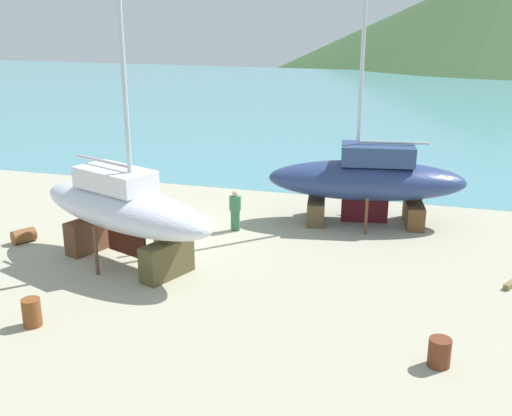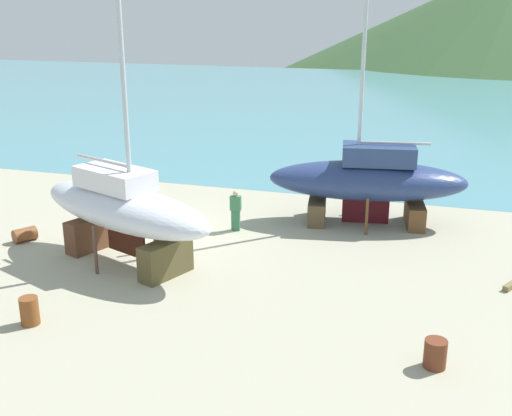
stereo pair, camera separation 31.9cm
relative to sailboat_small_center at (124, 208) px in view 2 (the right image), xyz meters
name	(u,v)px [view 2 (the right image)]	position (x,y,z in m)	size (l,w,h in m)	color
ground_plane	(104,282)	(0.10, -1.84, -2.01)	(47.51, 47.51, 0.00)	#ABA78E
sea_water	(335,101)	(0.10, 41.52, -2.01)	(148.01, 62.96, 0.01)	teal
sailboat_small_center	(124,208)	(0.00, 0.00, 0.00)	(8.34, 5.22, 12.48)	brown
sailboat_large_starboard	(368,180)	(7.65, 6.74, -0.12)	(8.46, 3.94, 13.24)	brown
worker	(236,210)	(2.69, 4.26, -1.14)	(0.47, 0.29, 1.68)	#36714C
barrel_by_slipway	(435,354)	(10.80, -3.93, -1.64)	(0.58, 0.58, 0.76)	brown
barrel_rust_mid	(30,311)	(-0.42, -5.00, -1.60)	(0.54, 0.54, 0.83)	brown
barrel_tar_black	(25,235)	(-4.78, 0.67, -1.75)	(0.54, 0.54, 0.86)	brown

